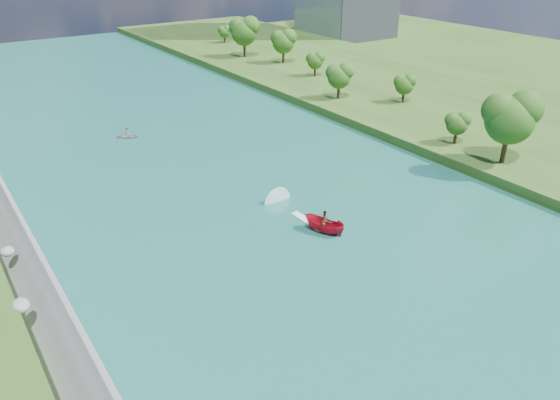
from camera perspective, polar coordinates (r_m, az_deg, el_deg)
ground at (r=54.67m, az=5.07°, el=-5.92°), size 260.00×260.00×0.00m
river_water at (r=69.28m, az=-5.33°, el=1.47°), size 55.00×240.00×0.10m
berm_east at (r=100.80m, az=20.25°, el=8.45°), size 44.00×240.00×1.50m
riprap_bank at (r=60.99m, az=-26.62°, el=-3.27°), size 4.33×236.00×4.38m
trees_east at (r=83.90m, az=20.53°, el=9.22°), size 16.35×144.97×11.91m
motorboat at (r=59.06m, az=3.96°, el=-2.21°), size 3.60×19.28×2.16m
raft at (r=88.39m, az=-15.63°, el=6.52°), size 3.90×3.81×1.65m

